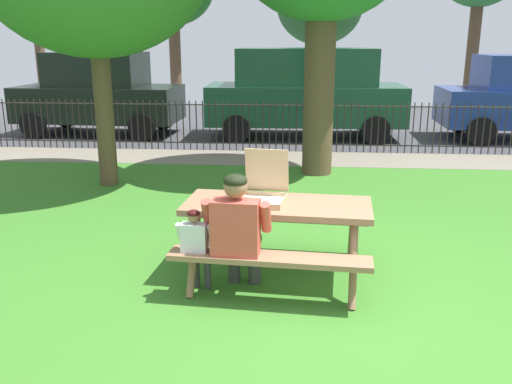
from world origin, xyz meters
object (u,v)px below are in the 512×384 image
Objects in this scene: parked_car_left at (99,93)px; far_tree_center at (320,6)px; picnic_table_foreground at (277,220)px; parked_car_center at (305,91)px; pizza_box_open at (264,189)px; adult_at_table at (238,230)px; child_at_table at (196,243)px.

parked_car_left is 9.46m from far_tree_center.
picnic_table_foreground is at bearing -93.09° from far_tree_center.
parked_car_left is at bearing -180.00° from parked_car_center.
pizza_box_open is 0.12× the size of parked_car_center.
picnic_table_foreground is 0.59m from adult_at_table.
parked_car_center is (0.32, 8.13, 0.50)m from picnic_table_foreground.
adult_at_table is 16.17m from far_tree_center.
adult_at_table is 9.66m from parked_car_left.
pizza_box_open is at bearing 149.47° from picnic_table_foreground.
parked_car_left is at bearing -127.24° from far_tree_center.
parked_car_left is 0.85× the size of parked_car_center.
child_at_table is at bearing -65.08° from parked_car_left.
parked_car_left is at bearing 119.60° from pizza_box_open.
adult_at_table is at bearing -63.05° from parked_car_left.
far_tree_center is at bearing 52.76° from parked_car_left.
child_at_table reaches higher than picnic_table_foreground.
far_tree_center reaches higher than adult_at_table.
adult_at_table is at bearing -109.43° from pizza_box_open.
picnic_table_foreground is at bearing -92.26° from parked_car_center.
pizza_box_open reaches higher than adult_at_table.
pizza_box_open reaches higher than picnic_table_foreground.
far_tree_center is at bearing 85.80° from adult_at_table.
child_at_table is 0.18× the size of far_tree_center.
adult_at_table is 1.40× the size of child_at_table.
parked_car_center is at bearing 83.14° from child_at_table.
child_at_table is at bearing -95.55° from far_tree_center.
adult_at_table is 0.25× the size of far_tree_center.
adult_at_table is 0.30× the size of parked_car_left.
far_tree_center reaches higher than pizza_box_open.
child_at_table is 16.23m from far_tree_center.
parked_car_center is at bearing -94.01° from far_tree_center.
picnic_table_foreground is 2.24× the size of child_at_table.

